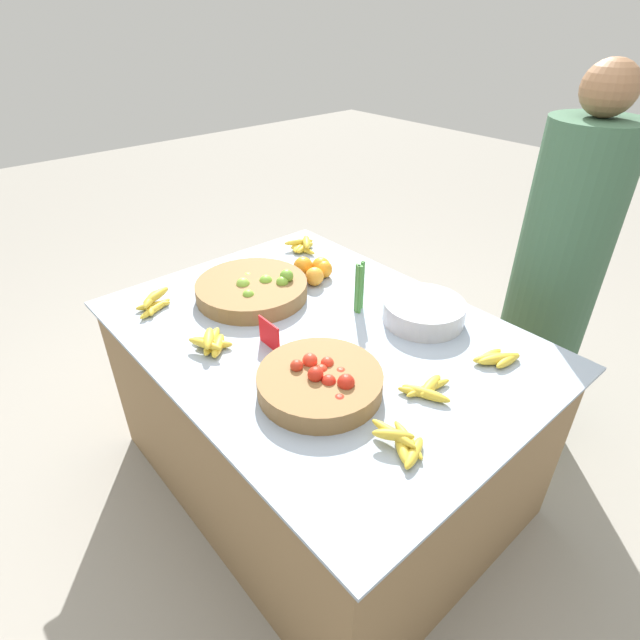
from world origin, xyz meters
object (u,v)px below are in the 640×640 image
(lime_bowl, at_px, (253,289))
(tomato_basket, at_px, (321,381))
(vendor_person, at_px, (552,287))
(metal_bowl, at_px, (424,311))
(price_sign, at_px, (269,335))

(lime_bowl, height_order, tomato_basket, lime_bowl)
(lime_bowl, distance_m, vendor_person, 1.23)
(tomato_basket, bearing_deg, vendor_person, 83.61)
(tomato_basket, relative_size, metal_bowl, 1.28)
(metal_bowl, relative_size, price_sign, 2.65)
(tomato_basket, height_order, price_sign, price_sign)
(vendor_person, bearing_deg, metal_bowl, -105.78)
(tomato_basket, bearing_deg, price_sign, 176.56)
(tomato_basket, bearing_deg, metal_bowl, 95.00)
(tomato_basket, relative_size, vendor_person, 0.24)
(tomato_basket, height_order, vendor_person, vendor_person)
(price_sign, bearing_deg, tomato_basket, -1.91)
(tomato_basket, distance_m, metal_bowl, 0.54)
(tomato_basket, bearing_deg, lime_bowl, 164.19)
(tomato_basket, height_order, metal_bowl, tomato_basket)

